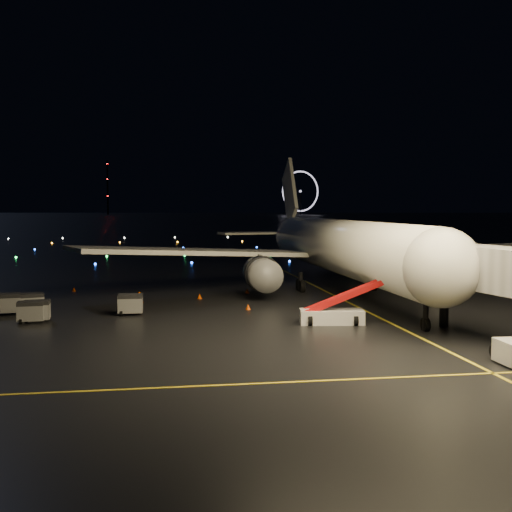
% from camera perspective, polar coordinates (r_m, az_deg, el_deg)
% --- Properties ---
extents(ground, '(2000.00, 2000.00, 0.00)m').
position_cam_1_polar(ground, '(342.69, -8.00, 2.81)').
color(ground, black).
rests_on(ground, ground).
extents(lane_centre, '(0.25, 80.00, 0.02)m').
position_cam_1_polar(lane_centre, '(61.12, 8.72, -4.34)').
color(lane_centre, gold).
rests_on(lane_centre, ground).
extents(lane_cross, '(60.00, 0.25, 0.02)m').
position_cam_1_polar(lane_cross, '(33.82, -6.24, -11.47)').
color(lane_cross, gold).
rests_on(lane_cross, ground).
extents(airliner, '(57.71, 54.84, 16.32)m').
position_cam_1_polar(airliner, '(72.37, 6.88, 3.51)').
color(airliner, silver).
rests_on(airliner, ground).
extents(belt_loader, '(7.57, 3.10, 3.56)m').
position_cam_1_polar(belt_loader, '(51.14, 6.75, -4.02)').
color(belt_loader, silver).
rests_on(belt_loader, ground).
extents(crew_c, '(1.03, 1.12, 1.84)m').
position_cam_1_polar(crew_c, '(57.14, -10.34, -4.05)').
color(crew_c, '#E15000').
rests_on(crew_c, ground).
extents(safety_cone_0, '(0.56, 0.56, 0.51)m').
position_cam_1_polar(safety_cone_0, '(57.89, -0.70, -4.54)').
color(safety_cone_0, '#EB4600').
rests_on(safety_cone_0, ground).
extents(safety_cone_1, '(0.60, 0.60, 0.51)m').
position_cam_1_polar(safety_cone_1, '(68.61, -0.78, -3.13)').
color(safety_cone_1, '#EB4600').
rests_on(safety_cone_1, ground).
extents(safety_cone_2, '(0.57, 0.57, 0.54)m').
position_cam_1_polar(safety_cone_2, '(64.87, -5.03, -3.57)').
color(safety_cone_2, '#EB4600').
rests_on(safety_cone_2, ground).
extents(safety_cone_3, '(0.53, 0.53, 0.47)m').
position_cam_1_polar(safety_cone_3, '(73.22, -15.88, -2.84)').
color(safety_cone_3, '#EB4600').
rests_on(safety_cone_3, ground).
extents(ferris_wheel, '(49.33, 16.80, 52.00)m').
position_cam_1_polar(ferris_wheel, '(782.85, 3.97, 5.61)').
color(ferris_wheel, black).
rests_on(ferris_wheel, ground).
extents(radio_mast, '(1.80, 1.80, 64.00)m').
position_cam_1_polar(radio_mast, '(784.65, -13.06, 5.95)').
color(radio_mast, black).
rests_on(radio_mast, ground).
extents(taxiway_lights, '(164.00, 92.00, 0.36)m').
position_cam_1_polar(taxiway_lights, '(148.92, -6.55, 0.88)').
color(taxiway_lights, black).
rests_on(taxiway_lights, ground).
extents(baggage_cart_0, '(2.11, 1.50, 1.76)m').
position_cam_1_polar(baggage_cart_0, '(56.17, -11.10, -4.25)').
color(baggage_cart_0, gray).
rests_on(baggage_cart_0, ground).
extents(baggage_cart_1, '(2.12, 1.56, 1.71)m').
position_cam_1_polar(baggage_cart_1, '(54.42, -19.39, -4.72)').
color(baggage_cart_1, gray).
rests_on(baggage_cart_1, ground).
extents(baggage_cart_2, '(2.05, 1.48, 1.70)m').
position_cam_1_polar(baggage_cart_2, '(54.83, -18.90, -4.65)').
color(baggage_cart_2, gray).
rests_on(baggage_cart_2, ground).
extents(baggage_cart_3, '(2.33, 1.93, 1.71)m').
position_cam_1_polar(baggage_cart_3, '(59.40, -19.35, -3.97)').
color(baggage_cart_3, gray).
rests_on(baggage_cart_3, ground).
extents(baggage_cart_4, '(2.32, 1.81, 1.79)m').
position_cam_1_polar(baggage_cart_4, '(59.28, -21.19, -4.00)').
color(baggage_cart_4, gray).
rests_on(baggage_cart_4, ground).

